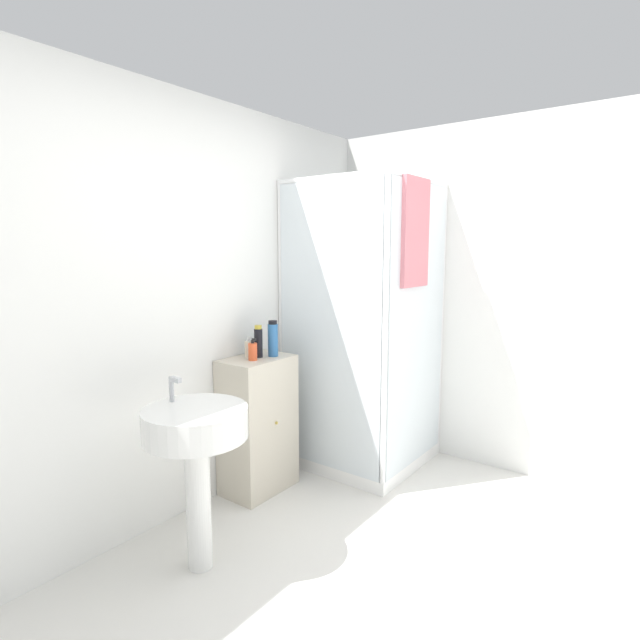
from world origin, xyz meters
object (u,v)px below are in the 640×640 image
Objects in this scene: soap_dispenser at (253,351)px; lotion_bottle_white at (248,349)px; sink at (196,440)px; shampoo_bottle_tall_black at (258,342)px; shampoo_bottle_blue at (273,339)px.

soap_dispenser reaches higher than lotion_bottle_white.
soap_dispenser reaches higher than sink.
soap_dispenser is 0.67× the size of shampoo_bottle_tall_black.
shampoo_bottle_tall_black is at bearing -58.61° from lotion_bottle_white.
soap_dispenser is at bearing 173.11° from shampoo_bottle_blue.
shampoo_bottle_tall_black is 1.55× the size of lotion_bottle_white.
shampoo_bottle_blue reaches higher than shampoo_bottle_tall_black.
shampoo_bottle_tall_black reaches higher than sink.
shampoo_bottle_blue is at bearing -32.95° from shampoo_bottle_tall_black.
shampoo_bottle_tall_black is at bearing 147.05° from shampoo_bottle_blue.
shampoo_bottle_tall_black is (0.09, 0.03, 0.04)m from soap_dispenser.
shampoo_bottle_tall_black is 0.08m from lotion_bottle_white.
lotion_bottle_white is at bearing 136.66° from shampoo_bottle_blue.
soap_dispenser is 0.60× the size of shampoo_bottle_blue.
lotion_bottle_white is at bearing 121.39° from shampoo_bottle_tall_black.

